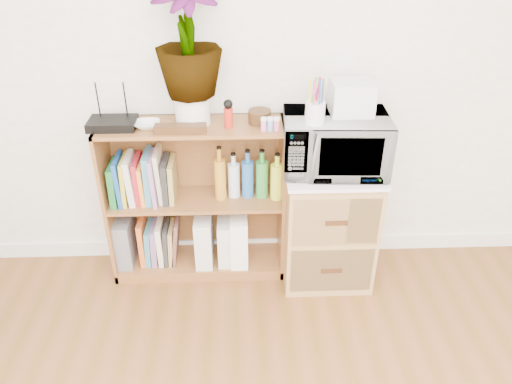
{
  "coord_description": "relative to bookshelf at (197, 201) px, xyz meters",
  "views": [
    {
      "loc": [
        -0.1,
        -0.34,
        1.99
      ],
      "look_at": [
        -0.02,
        1.95,
        0.62
      ],
      "focal_mm": 35.0,
      "sensor_mm": 36.0,
      "label": 1
    }
  ],
  "objects": [
    {
      "name": "wicker_unit",
      "position": [
        0.75,
        -0.08,
        -0.12
      ],
      "size": [
        0.5,
        0.45,
        0.7
      ],
      "primitive_type": "cube",
      "color": "#9E7542",
      "rests_on": "ground"
    },
    {
      "name": "kokeshi_doll",
      "position": [
        0.2,
        -0.04,
        0.53
      ],
      "size": [
        0.05,
        0.05,
        0.1
      ],
      "primitive_type": "cylinder",
      "color": "red",
      "rests_on": "bookshelf"
    },
    {
      "name": "file_box",
      "position": [
        -0.44,
        0.0,
        -0.26
      ],
      "size": [
        0.09,
        0.24,
        0.3
      ],
      "primitive_type": "cube",
      "color": "slate",
      "rests_on": "bookshelf"
    },
    {
      "name": "plant_pot",
      "position": [
        0.01,
        0.02,
        0.55
      ],
      "size": [
        0.18,
        0.18,
        0.15
      ],
      "primitive_type": "cylinder",
      "color": "white",
      "rests_on": "bookshelf"
    },
    {
      "name": "potted_plant",
      "position": [
        0.01,
        0.02,
        0.93
      ],
      "size": [
        0.33,
        0.33,
        0.6
      ],
      "primitive_type": "imported",
      "color": "#3D6F2C",
      "rests_on": "plant_pot"
    },
    {
      "name": "microwave",
      "position": [
        0.75,
        -0.08,
        0.39
      ],
      "size": [
        0.56,
        0.39,
        0.3
      ],
      "primitive_type": "imported",
      "rotation": [
        0.0,
        0.0,
        -0.05
      ],
      "color": "white",
      "rests_on": "wicker_unit"
    },
    {
      "name": "bookshelf",
      "position": [
        0.0,
        0.0,
        0.0
      ],
      "size": [
        1.0,
        0.3,
        0.95
      ],
      "primitive_type": "cube",
      "color": "brown",
      "rests_on": "ground"
    },
    {
      "name": "small_appliance",
      "position": [
        0.83,
        -0.04,
        0.63
      ],
      "size": [
        0.21,
        0.18,
        0.17
      ],
      "primitive_type": "cube",
      "color": "silver",
      "rests_on": "microwave"
    },
    {
      "name": "magazine_holder_left",
      "position": [
        0.03,
        -0.01,
        -0.25
      ],
      "size": [
        0.1,
        0.25,
        0.31
      ],
      "primitive_type": "cube",
      "color": "silver",
      "rests_on": "bookshelf"
    },
    {
      "name": "magazine_holder_mid",
      "position": [
        0.16,
        -0.01,
        -0.26
      ],
      "size": [
        0.09,
        0.23,
        0.28
      ],
      "primitive_type": "cube",
      "color": "silver",
      "rests_on": "bookshelf"
    },
    {
      "name": "wooden_bowl",
      "position": [
        0.36,
        0.01,
        0.51
      ],
      "size": [
        0.12,
        0.12,
        0.07
      ],
      "primitive_type": "cylinder",
      "color": "#34200E",
      "rests_on": "bookshelf"
    },
    {
      "name": "pen_cup",
      "position": [
        0.62,
        -0.17,
        0.6
      ],
      "size": [
        0.1,
        0.1,
        0.11
      ],
      "primitive_type": "cylinder",
      "color": "white",
      "rests_on": "microwave"
    },
    {
      "name": "skirting_board",
      "position": [
        0.35,
        0.14,
        -0.42
      ],
      "size": [
        4.0,
        0.02,
        0.1
      ],
      "primitive_type": "cube",
      "color": "white",
      "rests_on": "ground"
    },
    {
      "name": "white_bowl",
      "position": [
        -0.22,
        -0.03,
        0.49
      ],
      "size": [
        0.13,
        0.13,
        0.03
      ],
      "primitive_type": "imported",
      "color": "white",
      "rests_on": "bookshelf"
    },
    {
      "name": "liquor_bottles",
      "position": [
        0.34,
        0.0,
        0.17
      ],
      "size": [
        0.46,
        0.07,
        0.31
      ],
      "color": "#BD8323",
      "rests_on": "bookshelf"
    },
    {
      "name": "lower_books",
      "position": [
        -0.24,
        -0.0,
        -0.28
      ],
      "size": [
        0.24,
        0.19,
        0.29
      ],
      "color": "#DA5E26",
      "rests_on": "bookshelf"
    },
    {
      "name": "magazine_holder_right",
      "position": [
        0.24,
        -0.01,
        -0.25
      ],
      "size": [
        0.1,
        0.25,
        0.32
      ],
      "primitive_type": "cube",
      "color": "white",
      "rests_on": "bookshelf"
    },
    {
      "name": "cookbooks",
      "position": [
        -0.29,
        -0.0,
        0.16
      ],
      "size": [
        0.35,
        0.2,
        0.3
      ],
      "color": "#1A642A",
      "rests_on": "bookshelf"
    },
    {
      "name": "paint_jars",
      "position": [
        0.41,
        -0.09,
        0.51
      ],
      "size": [
        0.12,
        0.04,
        0.06
      ],
      "primitive_type": "cube",
      "color": "pink",
      "rests_on": "bookshelf"
    },
    {
      "name": "trinket_box",
      "position": [
        -0.05,
        -0.1,
        0.5
      ],
      "size": [
        0.26,
        0.07,
        0.04
      ],
      "primitive_type": "cube",
      "color": "#3A230F",
      "rests_on": "bookshelf"
    },
    {
      "name": "router",
      "position": [
        -0.4,
        -0.02,
        0.5
      ],
      "size": [
        0.24,
        0.17,
        0.04
      ],
      "primitive_type": "cube",
      "color": "black",
      "rests_on": "bookshelf"
    }
  ]
}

